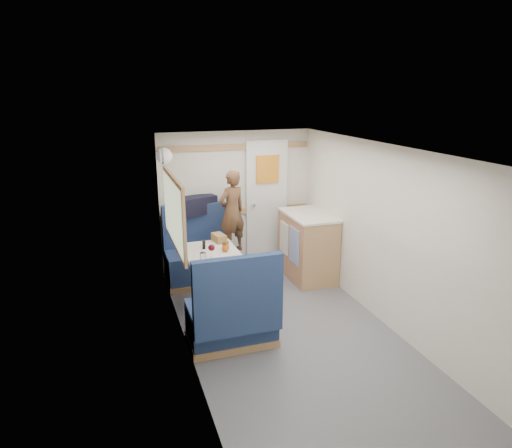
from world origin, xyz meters
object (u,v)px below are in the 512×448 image
object	(u,v)px
beer_glass	(226,246)
person	(232,212)
wine_glass	(211,248)
tumbler_left	(203,258)
dinette_table	(213,265)
tray	(224,259)
bench_near	(233,319)
bench_far	(199,261)
bread_loaf	(219,238)
pepper_grinder	(204,245)
dome_light	(164,156)
cheese_block	(230,259)
duffel_bag	(197,205)
orange_fruit	(225,248)
galley_counter	(307,246)
tumbler_right	(225,248)

from	to	relation	value
beer_glass	person	bearing A→B (deg)	68.80
wine_glass	tumbler_left	xyz separation A→B (m)	(-0.12, -0.09, -0.06)
person	beer_glass	bearing A→B (deg)	46.38
person	wine_glass	size ratio (longest dim) A/B	6.55
dinette_table	beer_glass	world-z (taller)	beer_glass
tray	bench_near	bearing A→B (deg)	-96.69
bench_far	bread_loaf	distance (m)	0.70
bench_far	pepper_grinder	bearing A→B (deg)	-95.39
dome_light	beer_glass	xyz separation A→B (m)	(0.57, -0.80, -0.98)
cheese_block	beer_glass	size ratio (longest dim) A/B	0.92
dinette_table	bench_near	xyz separation A→B (m)	(-0.00, -0.86, -0.27)
duffel_bag	beer_glass	size ratio (longest dim) A/B	4.79
orange_fruit	beer_glass	xyz separation A→B (m)	(0.04, 0.10, -0.00)
dinette_table	galley_counter	size ratio (longest dim) A/B	1.00
galley_counter	tray	bearing A→B (deg)	-149.80
tray	cheese_block	size ratio (longest dim) A/B	3.78
orange_fruit	beer_glass	bearing A→B (deg)	67.77
dome_light	orange_fruit	bearing A→B (deg)	-59.72
tumbler_right	beer_glass	world-z (taller)	tumbler_right
tray	bread_loaf	world-z (taller)	bread_loaf
bench_far	tumbler_right	distance (m)	1.02
person	tumbler_right	distance (m)	0.82
duffel_bag	galley_counter	bearing A→B (deg)	-40.15
beer_glass	bench_near	bearing A→B (deg)	-100.98
bench_far	pepper_grinder	distance (m)	0.85
orange_fruit	pepper_grinder	distance (m)	0.29
bench_near	bread_loaf	distance (m)	1.34
bench_near	bread_loaf	xyz separation A→B (m)	(0.17, 1.24, 0.47)
galley_counter	dome_light	bearing A→B (deg)	170.82
bench_far	galley_counter	xyz separation A→B (m)	(1.47, -0.31, 0.17)
tumbler_left	bread_loaf	xyz separation A→B (m)	(0.34, 0.66, -0.01)
bench_far	dome_light	xyz separation A→B (m)	(-0.39, -0.01, 1.45)
bench_near	orange_fruit	size ratio (longest dim) A/B	13.98
dome_light	tumbler_right	world-z (taller)	dome_light
tumbler_right	galley_counter	bearing A→B (deg)	23.72
dome_light	tray	size ratio (longest dim) A/B	0.55
orange_fruit	dome_light	bearing A→B (deg)	120.28
person	bread_loaf	size ratio (longest dim) A/B	4.85
tray	cheese_block	bearing A→B (deg)	-63.51
person	duffel_bag	size ratio (longest dim) A/B	2.18
tumbler_left	dome_light	bearing A→B (deg)	101.02
dinette_table	tray	world-z (taller)	tray
bench_far	bench_near	bearing A→B (deg)	-90.00
bench_far	tumbler_right	size ratio (longest dim) A/B	9.75
tumbler_right	tray	bearing A→B (deg)	-107.25
galley_counter	cheese_block	distance (m)	1.65
bench_near	cheese_block	world-z (taller)	bench_near
dinette_table	bread_loaf	bearing A→B (deg)	65.61
bench_far	tumbler_left	xyz separation A→B (m)	(-0.17, -1.15, 0.48)
tumbler_left	pepper_grinder	bearing A→B (deg)	76.88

